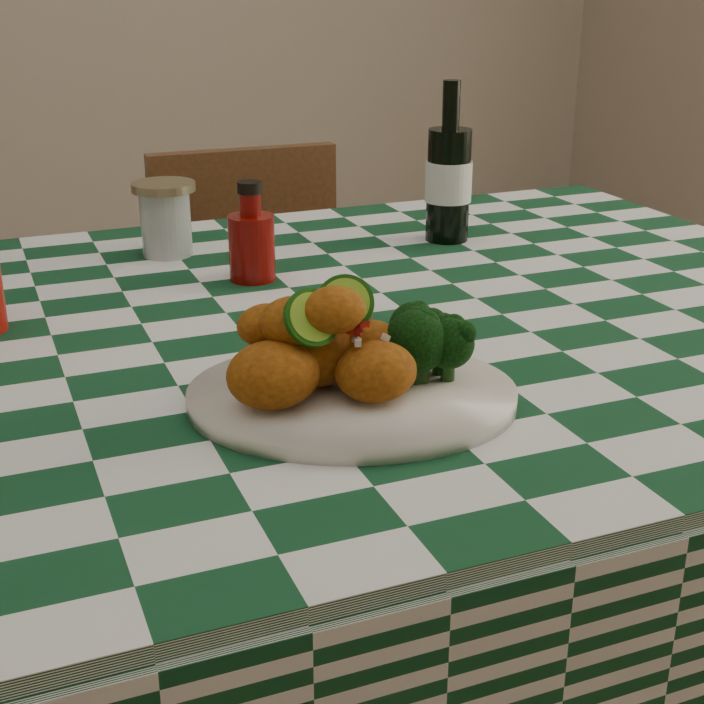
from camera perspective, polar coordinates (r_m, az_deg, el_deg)
name	(u,v)px	position (r m, az deg, el deg)	size (l,w,h in m)	color
dining_table	(254,612)	(1.33, -5.75, -14.85)	(1.66, 1.06, 0.79)	#114022
plate	(352,397)	(0.94, 0.00, -2.61)	(0.31, 0.25, 0.02)	silver
fried_chicken_pile	(330,340)	(0.91, -1.28, 0.68)	(0.16, 0.12, 0.10)	#AF5C11
broccoli_side	(426,339)	(0.96, 4.32, 0.77)	(0.09, 0.09, 0.07)	black
ketchup_bottle	(251,231)	(1.30, -5.89, 7.00)	(0.06, 0.06, 0.13)	#6E0905
mason_jar	(166,219)	(1.44, -10.79, 7.61)	(0.09, 0.09, 0.11)	#B2BCBA
beer_bottle	(449,162)	(1.49, 5.68, 10.94)	(0.07, 0.07, 0.24)	black
wooden_chair_right	(273,375)	(1.95, -4.61, -1.36)	(0.38, 0.40, 0.84)	#472814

